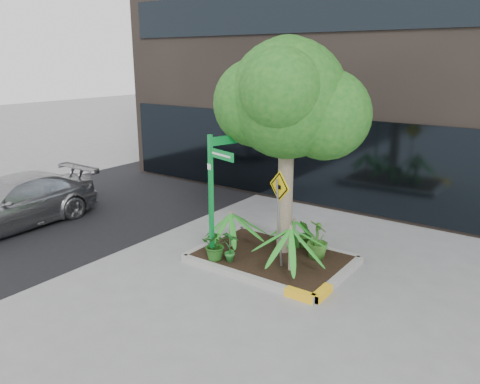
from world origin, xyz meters
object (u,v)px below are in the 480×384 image
Objects in this scene: tree at (288,99)px; street_sign_post at (215,186)px; parked_car at (11,203)px; cattle_sign at (279,203)px.

street_sign_post is (-0.99, -1.23, -1.75)m from tree.
cattle_sign reaches higher than parked_car.
tree is 2.34× the size of cattle_sign.
parked_car is 1.62× the size of street_sign_post.
street_sign_post is (5.80, 1.28, 1.09)m from parked_car.
tree is 7.78m from parked_car.
cattle_sign is at bearing -67.67° from tree.
street_sign_post is 1.41m from cattle_sign.
cattle_sign is at bearing 32.38° from street_sign_post.
tree reaches higher than cattle_sign.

